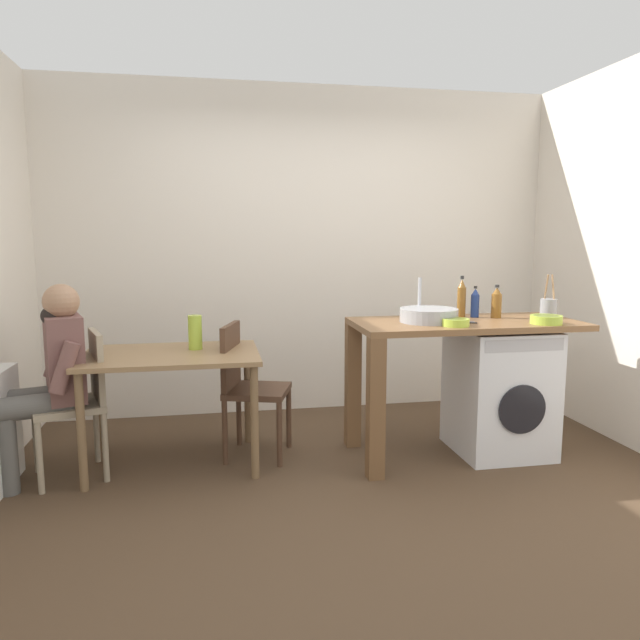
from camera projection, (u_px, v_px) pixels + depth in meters
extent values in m
plane|color=#4C3826|center=(350.00, 491.00, 3.45)|extent=(5.46, 5.46, 0.00)
cube|color=silver|center=(303.00, 252.00, 4.96)|extent=(4.60, 0.10, 2.70)
cube|color=olive|center=(171.00, 355.00, 3.76)|extent=(1.10, 0.76, 0.03)
cylinder|color=brown|center=(81.00, 432.00, 3.40)|extent=(0.05, 0.05, 0.71)
cylinder|color=brown|center=(255.00, 422.00, 3.58)|extent=(0.05, 0.05, 0.71)
cylinder|color=brown|center=(102.00, 401.00, 4.04)|extent=(0.05, 0.05, 0.71)
cylinder|color=brown|center=(248.00, 394.00, 4.22)|extent=(0.05, 0.05, 0.71)
cube|color=gray|center=(68.00, 406.00, 3.59)|extent=(0.50, 0.50, 0.04)
cube|color=gray|center=(97.00, 367.00, 3.64)|extent=(0.15, 0.37, 0.45)
cylinder|color=gray|center=(39.00, 456.00, 3.38)|extent=(0.04, 0.04, 0.45)
cylinder|color=gray|center=(36.00, 438.00, 3.69)|extent=(0.04, 0.04, 0.45)
cylinder|color=gray|center=(105.00, 446.00, 3.55)|extent=(0.04, 0.04, 0.45)
cylinder|color=gray|center=(96.00, 429.00, 3.86)|extent=(0.04, 0.04, 0.45)
cube|color=#4C3323|center=(258.00, 391.00, 3.95)|extent=(0.50, 0.50, 0.04)
cube|color=#4C3323|center=(231.00, 357.00, 3.93)|extent=(0.15, 0.37, 0.45)
cylinder|color=#4C3323|center=(289.00, 416.00, 4.13)|extent=(0.04, 0.04, 0.45)
cylinder|color=#4C3323|center=(279.00, 433.00, 3.78)|extent=(0.04, 0.04, 0.45)
cylinder|color=#4C3323|center=(239.00, 414.00, 4.18)|extent=(0.04, 0.04, 0.45)
cylinder|color=#4C3323|center=(225.00, 431.00, 3.82)|extent=(0.04, 0.04, 0.45)
cylinder|color=#595651|center=(8.00, 456.00, 3.38)|extent=(0.11, 0.11, 0.45)
cylinder|color=#595651|center=(7.00, 447.00, 3.54)|extent=(0.11, 0.11, 0.45)
cylinder|color=#595651|center=(35.00, 406.00, 3.42)|extent=(0.42, 0.26, 0.14)
cylinder|color=#595651|center=(34.00, 399.00, 3.57)|extent=(0.42, 0.26, 0.14)
cube|color=brown|center=(65.00, 358.00, 3.54)|extent=(0.30, 0.39, 0.52)
cylinder|color=brown|center=(65.00, 368.00, 3.35)|extent=(0.21, 0.14, 0.31)
cylinder|color=brown|center=(58.00, 355.00, 3.72)|extent=(0.21, 0.14, 0.31)
sphere|color=#A57A5B|center=(61.00, 301.00, 3.49)|extent=(0.21, 0.21, 0.21)
sphere|color=black|center=(51.00, 316.00, 3.48)|extent=(0.12, 0.12, 0.12)
cube|color=brown|center=(466.00, 324.00, 3.92)|extent=(1.50, 0.68, 0.04)
cube|color=brown|center=(376.00, 409.00, 3.57)|extent=(0.10, 0.10, 0.88)
cube|color=brown|center=(353.00, 385.00, 4.14)|extent=(0.10, 0.10, 0.88)
cube|color=silver|center=(499.00, 390.00, 4.03)|extent=(0.60, 0.60, 0.86)
cylinder|color=black|center=(522.00, 409.00, 3.74)|extent=(0.32, 0.02, 0.32)
cube|color=#B2B2B7|center=(525.00, 345.00, 3.69)|extent=(0.54, 0.01, 0.08)
cylinder|color=#9EA0A5|center=(429.00, 315.00, 3.86)|extent=(0.38, 0.38, 0.09)
cylinder|color=#B2B2B7|center=(420.00, 298.00, 4.02)|extent=(0.02, 0.02, 0.28)
cylinder|color=brown|center=(461.00, 302.00, 4.09)|extent=(0.06, 0.06, 0.21)
cone|color=brown|center=(462.00, 283.00, 4.07)|extent=(0.05, 0.05, 0.06)
cylinder|color=#262626|center=(462.00, 277.00, 4.07)|extent=(0.02, 0.02, 0.02)
cylinder|color=navy|center=(475.00, 306.00, 4.08)|extent=(0.06, 0.06, 0.16)
cone|color=navy|center=(475.00, 292.00, 4.07)|extent=(0.05, 0.05, 0.04)
cylinder|color=#262626|center=(476.00, 287.00, 4.07)|extent=(0.02, 0.02, 0.02)
cylinder|color=brown|center=(496.00, 306.00, 4.05)|extent=(0.07, 0.07, 0.17)
cone|color=brown|center=(497.00, 291.00, 4.04)|extent=(0.06, 0.06, 0.05)
cylinder|color=#262626|center=(497.00, 286.00, 4.03)|extent=(0.03, 0.03, 0.02)
cylinder|color=#A8C63D|center=(456.00, 322.00, 3.69)|extent=(0.17, 0.17, 0.05)
cylinder|color=olive|center=(456.00, 320.00, 3.69)|extent=(0.14, 0.14, 0.02)
cylinder|color=gray|center=(548.00, 308.00, 4.07)|extent=(0.11, 0.11, 0.13)
cylinder|color=#99724C|center=(546.00, 287.00, 4.06)|extent=(0.01, 0.04, 0.18)
cylinder|color=#99724C|center=(553.00, 287.00, 4.04)|extent=(0.01, 0.05, 0.18)
cylinder|color=#A8C63D|center=(546.00, 320.00, 3.78)|extent=(0.20, 0.20, 0.05)
cylinder|color=olive|center=(546.00, 318.00, 3.78)|extent=(0.16, 0.16, 0.03)
cylinder|color=#A8C63D|center=(195.00, 332.00, 3.86)|extent=(0.09, 0.09, 0.23)
cube|color=#B2B2B7|center=(465.00, 323.00, 3.81)|extent=(0.15, 0.06, 0.01)
cube|color=#262628|center=(465.00, 323.00, 3.81)|extent=(0.15, 0.06, 0.01)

